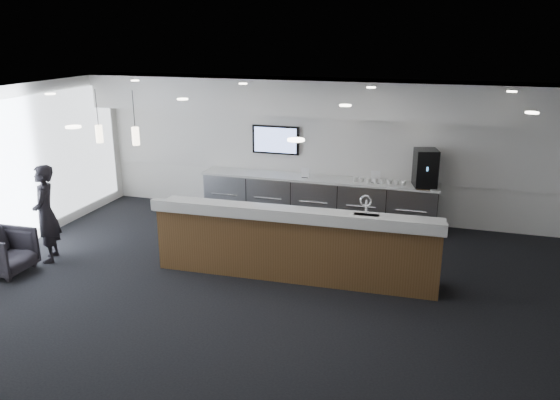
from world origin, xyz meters
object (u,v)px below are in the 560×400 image
(armchair, at_px, (5,252))
(lounge_guest, at_px, (46,214))
(service_counter, at_px, (295,244))
(coffee_machine, at_px, (425,168))

(armchair, xyz_separation_m, lounge_guest, (0.35, 0.67, 0.50))
(lounge_guest, bearing_deg, armchair, -55.67)
(service_counter, height_order, coffee_machine, coffee_machine)
(coffee_machine, relative_size, armchair, 0.92)
(coffee_machine, height_order, lounge_guest, lounge_guest)
(armchair, relative_size, lounge_guest, 0.47)
(armchair, height_order, lounge_guest, lounge_guest)
(coffee_machine, xyz_separation_m, armchair, (-6.60, -4.11, -0.95))
(service_counter, relative_size, coffee_machine, 6.34)
(service_counter, distance_m, armchair, 4.88)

